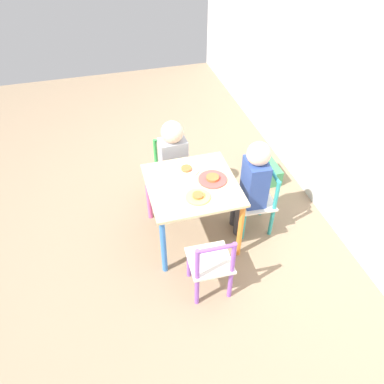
{
  "coord_description": "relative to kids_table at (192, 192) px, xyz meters",
  "views": [
    {
      "loc": [
        1.81,
        -0.5,
        2.08
      ],
      "look_at": [
        0.0,
        0.0,
        0.42
      ],
      "focal_mm": 35.0,
      "sensor_mm": 36.0,
      "label": 1
    }
  ],
  "objects": [
    {
      "name": "ground_plane",
      "position": [
        0.0,
        0.0,
        -0.42
      ],
      "size": [
        6.0,
        6.0,
        0.0
      ],
      "primitive_type": "plane",
      "color": "#8C755B"
    },
    {
      "name": "house_wall",
      "position": [
        0.0,
        1.07,
        0.88
      ],
      "size": [
        6.0,
        0.06,
        2.6
      ],
      "color": "silver",
      "rests_on": "ground_plane"
    },
    {
      "name": "kids_table",
      "position": [
        0.0,
        0.0,
        0.0
      ],
      "size": [
        0.59,
        0.59,
        0.49
      ],
      "color": "beige",
      "rests_on": "ground_plane"
    },
    {
      "name": "chair_green",
      "position": [
        -0.48,
        -0.03,
        -0.17
      ],
      "size": [
        0.28,
        0.28,
        0.5
      ],
      "rotation": [
        0.0,
        0.0,
        -4.65
      ],
      "color": "silver",
      "rests_on": "ground_plane"
    },
    {
      "name": "chair_teal",
      "position": [
        0.04,
        0.48,
        -0.17
      ],
      "size": [
        0.28,
        0.28,
        0.5
      ],
      "rotation": [
        0.0,
        0.0,
        -0.07
      ],
      "color": "silver",
      "rests_on": "ground_plane"
    },
    {
      "name": "chair_purple",
      "position": [
        0.48,
        -0.02,
        -0.17
      ],
      "size": [
        0.27,
        0.27,
        0.5
      ],
      "rotation": [
        0.0,
        0.0,
        -1.6
      ],
      "color": "silver",
      "rests_on": "ground_plane"
    },
    {
      "name": "child_left",
      "position": [
        -0.42,
        -0.03,
        0.01
      ],
      "size": [
        0.22,
        0.21,
        0.71
      ],
      "rotation": [
        0.0,
        0.0,
        -4.65
      ],
      "color": "#7A6B5B",
      "rests_on": "ground_plane"
    },
    {
      "name": "child_back",
      "position": [
        0.03,
        0.42,
        0.03
      ],
      "size": [
        0.21,
        0.22,
        0.75
      ],
      "rotation": [
        0.0,
        0.0,
        -0.07
      ],
      "color": "#38383D",
      "rests_on": "ground_plane"
    },
    {
      "name": "plate_left",
      "position": [
        -0.14,
        0.0,
        0.08
      ],
      "size": [
        0.17,
        0.17,
        0.03
      ],
      "color": "white",
      "rests_on": "kids_table"
    },
    {
      "name": "plate_back",
      "position": [
        0.0,
        0.14,
        0.08
      ],
      "size": [
        0.19,
        0.19,
        0.03
      ],
      "color": "#E54C47",
      "rests_on": "kids_table"
    },
    {
      "name": "plate_right",
      "position": [
        0.14,
        0.0,
        0.08
      ],
      "size": [
        0.16,
        0.16,
        0.03
      ],
      "color": "#EADB66",
      "rests_on": "kids_table"
    },
    {
      "name": "storage_bin",
      "position": [
        -0.46,
        0.79,
        -0.35
      ],
      "size": [
        0.26,
        0.2,
        0.14
      ],
      "color": "#3D8E56",
      "rests_on": "ground_plane"
    }
  ]
}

